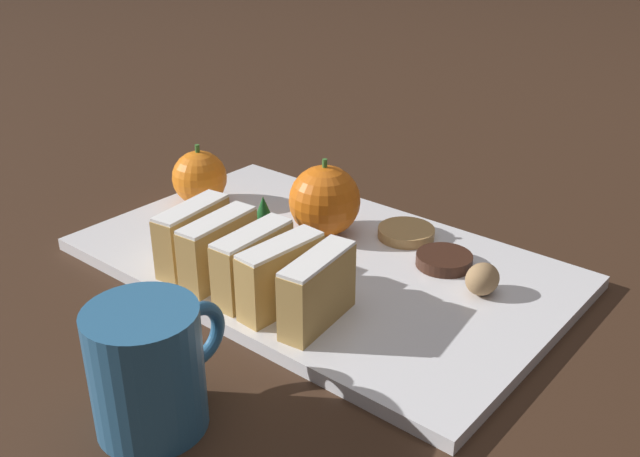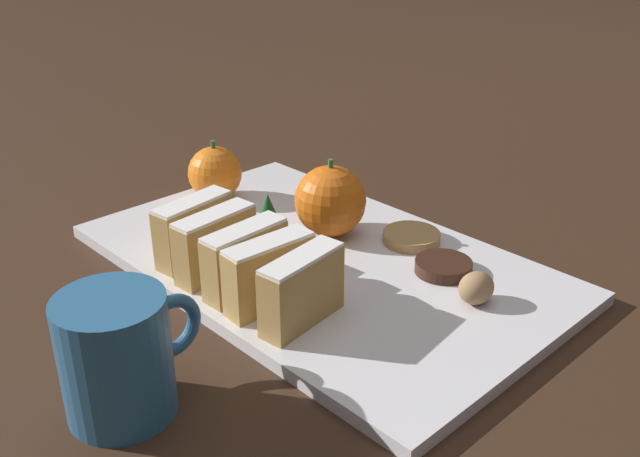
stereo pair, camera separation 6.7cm
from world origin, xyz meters
name	(u,v)px [view 1 (the left image)]	position (x,y,z in m)	size (l,w,h in m)	color
ground_plane	(320,268)	(0.00, 0.00, 0.00)	(6.00, 6.00, 0.00)	#382316
serving_platter	(320,262)	(0.00, 0.00, 0.01)	(0.28, 0.45, 0.01)	white
stollen_slice_front	(318,290)	(-0.09, -0.07, 0.04)	(0.08, 0.03, 0.06)	tan
stollen_slice_second	(281,276)	(-0.09, -0.03, 0.04)	(0.08, 0.03, 0.06)	tan
stollen_slice_third	(250,262)	(-0.09, 0.00, 0.04)	(0.08, 0.03, 0.06)	tan
stollen_slice_fourth	(219,249)	(-0.09, 0.04, 0.04)	(0.08, 0.03, 0.06)	tan
stollen_slice_fifth	(193,236)	(-0.09, 0.08, 0.04)	(0.08, 0.03, 0.06)	tan
orange_near	(325,201)	(0.04, 0.03, 0.05)	(0.07, 0.07, 0.08)	orange
orange_far	(200,178)	(0.01, 0.18, 0.04)	(0.06, 0.06, 0.07)	orange
walnut	(482,279)	(0.04, -0.15, 0.03)	(0.03, 0.03, 0.03)	#9E7A51
chocolate_cookie	(444,260)	(0.06, -0.10, 0.02)	(0.05, 0.05, 0.01)	#381E14
gingerbread_cookie	(406,233)	(0.09, -0.04, 0.02)	(0.06, 0.06, 0.01)	tan
evergreen_sprig	(264,219)	(-0.01, 0.06, 0.04)	(0.04, 0.04, 0.05)	#195623
coffee_mug	(149,368)	(-0.24, -0.05, 0.05)	(0.11, 0.08, 0.09)	#2D6693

